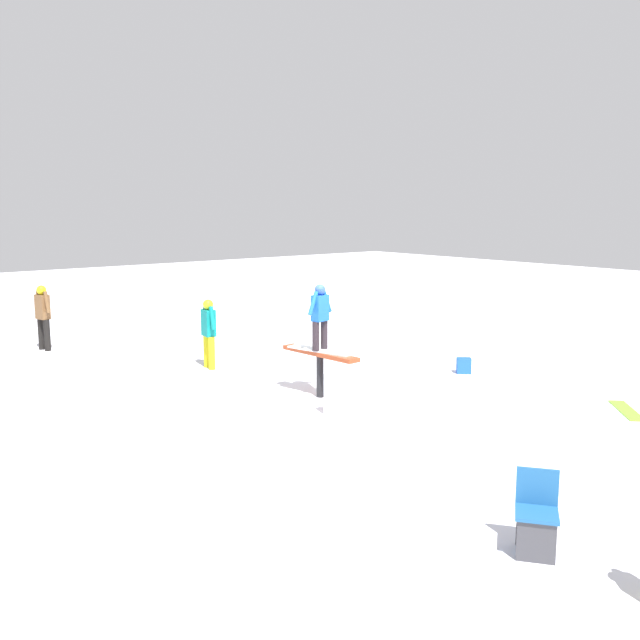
# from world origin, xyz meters

# --- Properties ---
(ground_plane) EXTENTS (60.00, 60.00, 0.00)m
(ground_plane) POSITION_xyz_m (0.00, 0.00, 0.00)
(ground_plane) COLOR white
(rail_feature) EXTENTS (1.87, 0.40, 0.90)m
(rail_feature) POSITION_xyz_m (0.00, 0.00, 0.73)
(rail_feature) COLOR black
(rail_feature) RESTS_ON ground
(snow_kicker_ramp) EXTENTS (1.90, 1.62, 0.74)m
(snow_kicker_ramp) POSITION_xyz_m (-1.79, -0.12, 0.37)
(snow_kicker_ramp) COLOR white
(snow_kicker_ramp) RESTS_ON ground
(main_rider_on_rail) EXTENTS (1.44, 0.67, 1.28)m
(main_rider_on_rail) POSITION_xyz_m (0.00, 0.00, 1.51)
(main_rider_on_rail) COLOR white
(main_rider_on_rail) RESTS_ON rail_feature
(bystander_teal) EXTENTS (0.68, 0.27, 1.56)m
(bystander_teal) POSITION_xyz_m (3.44, 0.41, 0.88)
(bystander_teal) COLOR gold
(bystander_teal) RESTS_ON ground
(bystander_brown) EXTENTS (0.67, 0.29, 1.65)m
(bystander_brown) POSITION_xyz_m (7.84, 2.60, 0.93)
(bystander_brown) COLOR black
(bystander_brown) RESTS_ON ground
(loose_snowboard_white) EXTENTS (0.69, 1.29, 0.02)m
(loose_snowboard_white) POSITION_xyz_m (0.39, -6.11, 0.01)
(loose_snowboard_white) COLOR white
(loose_snowboard_white) RESTS_ON ground
(loose_snowboard_lime) EXTENTS (1.09, 1.09, 0.02)m
(loose_snowboard_lime) POSITION_xyz_m (-4.21, -3.65, 0.01)
(loose_snowboard_lime) COLOR #83D230
(loose_snowboard_lime) RESTS_ON ground
(folding_chair) EXTENTS (0.61, 0.61, 0.88)m
(folding_chair) POSITION_xyz_m (-6.22, 2.12, 0.41)
(folding_chair) COLOR #3F3F44
(folding_chair) RESTS_ON ground
(backpack_on_snow) EXTENTS (0.37, 0.37, 0.34)m
(backpack_on_snow) POSITION_xyz_m (-0.49, -3.66, 0.17)
(backpack_on_snow) COLOR blue
(backpack_on_snow) RESTS_ON ground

